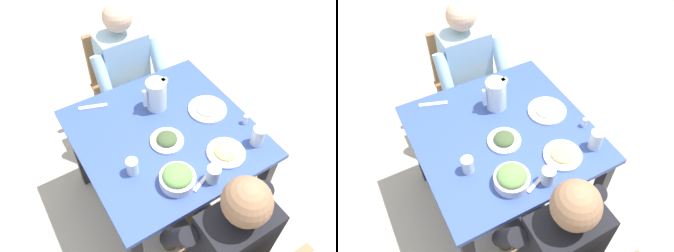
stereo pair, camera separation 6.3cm
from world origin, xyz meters
TOP-DOWN VIEW (x-y plane):
  - ground_plane at (0.00, 0.00)m, footprint 8.00×8.00m
  - dining_table at (0.00, 0.00)m, footprint 0.96×0.96m
  - chair_near at (-0.08, -0.80)m, footprint 0.40×0.40m
  - diner_near at (-0.08, -0.60)m, footprint 0.48×0.53m
  - diner_far at (0.07, 0.60)m, footprint 0.48×0.53m
  - water_pitcher at (-0.06, -0.20)m, footprint 0.16×0.12m
  - salad_bowl at (0.12, 0.32)m, footprint 0.18×0.18m
  - plate_dolmas at (0.03, 0.07)m, footprint 0.18×0.18m
  - plate_yoghurt at (-0.30, -0.01)m, footprint 0.23×0.23m
  - plate_fries at (-0.20, 0.30)m, footprint 0.21×0.21m
  - water_glass_near_left at (-0.38, 0.33)m, footprint 0.07×0.07m
  - water_glass_near_right at (-0.04, 0.39)m, footprint 0.07×0.07m
  - water_glass_by_pitcher at (0.28, 0.14)m, footprint 0.06×0.06m
  - salt_shaker at (-0.43, 0.18)m, footprint 0.03×0.03m
  - fork_near at (0.27, -0.39)m, footprint 0.17×0.08m
  - knife_near at (-0.01, 0.37)m, footprint 0.18×0.08m

SIDE VIEW (x-z plane):
  - ground_plane at x=0.00m, z-range 0.00..0.00m
  - chair_near at x=-0.08m, z-range 0.05..0.92m
  - dining_table at x=0.00m, z-range 0.25..0.97m
  - diner_near at x=-0.08m, z-range 0.05..1.21m
  - diner_far at x=0.07m, z-range 0.05..1.21m
  - fork_near at x=0.27m, z-range 0.72..0.73m
  - knife_near at x=-0.01m, z-range 0.72..0.73m
  - plate_fries at x=-0.20m, z-range 0.72..0.76m
  - plate_yoghurt at x=-0.30m, z-range 0.72..0.76m
  - plate_dolmas at x=0.03m, z-range 0.72..0.76m
  - salt_shaker at x=-0.43m, z-range 0.72..0.78m
  - salad_bowl at x=0.12m, z-range 0.72..0.81m
  - water_glass_by_pitcher at x=0.28m, z-range 0.72..0.81m
  - water_glass_near_right at x=-0.04m, z-range 0.72..0.82m
  - water_glass_near_left at x=-0.38m, z-range 0.72..0.84m
  - water_pitcher at x=-0.06m, z-range 0.72..0.91m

